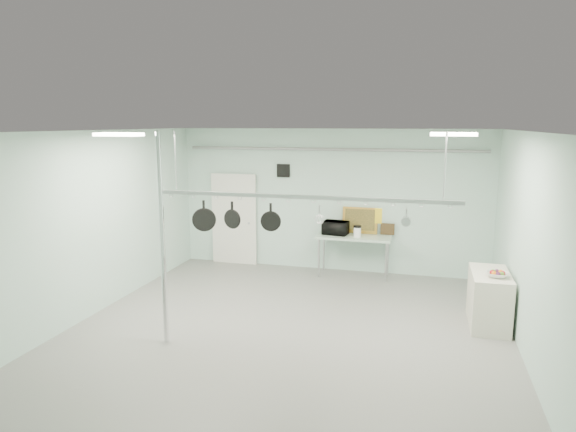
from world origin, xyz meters
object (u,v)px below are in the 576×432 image
(microwave, at_px, (336,228))
(coffee_canister, at_px, (357,232))
(side_cabinet, at_px, (489,299))
(fruit_bowl, at_px, (497,275))
(chrome_pole, at_px, (162,241))
(skillet_right, at_px, (271,217))
(skillet_left, at_px, (204,216))
(skillet_mid, at_px, (232,215))
(pot_rack, at_px, (301,195))
(prep_table, at_px, (354,239))

(microwave, distance_m, coffee_canister, 0.52)
(side_cabinet, xyz_separation_m, fruit_bowl, (0.07, -0.23, 0.49))
(chrome_pole, distance_m, skillet_right, 1.70)
(microwave, bearing_deg, skillet_right, 90.34)
(fruit_bowl, bearing_deg, skillet_left, -169.40)
(skillet_left, bearing_deg, skillet_mid, -20.73)
(pot_rack, bearing_deg, side_cabinet, 20.45)
(microwave, relative_size, skillet_mid, 1.21)
(side_cabinet, xyz_separation_m, skillet_left, (-4.58, -1.10, 1.38))
(microwave, bearing_deg, pot_rack, 98.67)
(chrome_pole, bearing_deg, coffee_canister, 59.80)
(skillet_left, xyz_separation_m, skillet_mid, (0.49, 0.00, 0.04))
(chrome_pole, bearing_deg, skillet_right, 32.50)
(prep_table, height_order, skillet_right, skillet_right)
(coffee_canister, bearing_deg, pot_rack, -98.57)
(coffee_canister, xyz_separation_m, fruit_bowl, (2.54, -2.32, -0.07))
(fruit_bowl, xyz_separation_m, skillet_mid, (-4.15, -0.87, 0.92))
(coffee_canister, bearing_deg, skillet_mid, -116.85)
(side_cabinet, relative_size, coffee_canister, 5.68)
(skillet_left, height_order, skillet_right, same)
(prep_table, bearing_deg, skillet_left, -121.55)
(chrome_pole, relative_size, fruit_bowl, 9.52)
(microwave, distance_m, skillet_left, 3.78)
(fruit_bowl, xyz_separation_m, skillet_right, (-3.50, -0.87, 0.93))
(skillet_right, bearing_deg, microwave, 72.91)
(skillet_right, bearing_deg, skillet_mid, 170.98)
(prep_table, xyz_separation_m, side_cabinet, (2.55, -2.20, -0.38))
(skillet_right, bearing_deg, coffee_canister, 64.09)
(prep_table, distance_m, skillet_left, 4.00)
(coffee_canister, height_order, skillet_mid, skillet_mid)
(skillet_left, bearing_deg, microwave, 43.44)
(pot_rack, bearing_deg, microwave, 90.26)
(pot_rack, bearing_deg, skillet_right, 180.00)
(coffee_canister, bearing_deg, side_cabinet, -40.25)
(microwave, relative_size, coffee_canister, 2.54)
(skillet_right, bearing_deg, chrome_pole, -156.52)
(coffee_canister, height_order, skillet_left, skillet_left)
(pot_rack, relative_size, skillet_right, 11.08)
(microwave, distance_m, fruit_bowl, 3.91)
(chrome_pole, xyz_separation_m, fruit_bowl, (4.92, 1.77, -0.66))
(coffee_canister, bearing_deg, skillet_left, -123.45)
(prep_table, bearing_deg, fruit_bowl, -42.89)
(skillet_mid, bearing_deg, microwave, 84.69)
(side_cabinet, distance_m, skillet_mid, 4.46)
(chrome_pole, height_order, side_cabinet, chrome_pole)
(prep_table, relative_size, microwave, 2.98)
(fruit_bowl, height_order, skillet_left, skillet_left)
(prep_table, xyz_separation_m, pot_rack, (-0.40, -3.30, 1.40))
(fruit_bowl, distance_m, skillet_right, 3.73)
(side_cabinet, relative_size, microwave, 2.24)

